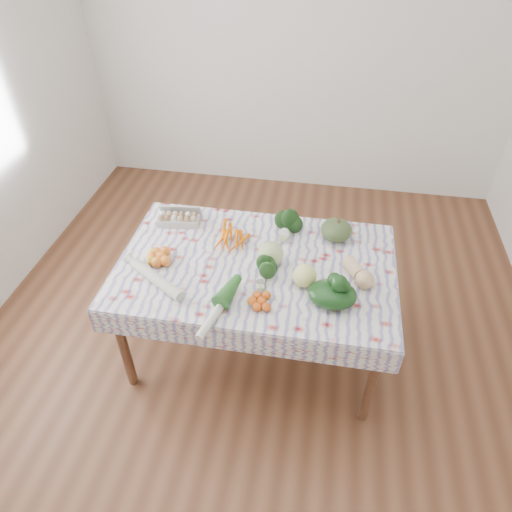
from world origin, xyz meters
TOP-DOWN VIEW (x-y plane):
  - ground at (0.00, 0.00)m, footprint 4.50×4.50m
  - wall_back at (0.00, 2.25)m, footprint 4.00×0.04m
  - dining_table at (0.00, 0.00)m, footprint 1.60×1.00m
  - tablecloth at (0.00, 0.00)m, footprint 1.66×1.06m
  - egg_carton at (-0.58, 0.30)m, footprint 0.29×0.14m
  - carrot_bunch at (-0.19, 0.19)m, footprint 0.28×0.26m
  - kale_bunch at (0.15, 0.33)m, footprint 0.19×0.17m
  - kabocha_squash at (0.46, 0.33)m, footprint 0.26×0.26m
  - cabbage at (0.09, 0.01)m, footprint 0.17×0.17m
  - butternut_squash at (0.60, -0.03)m, footprint 0.21×0.26m
  - orange_cluster at (-0.57, -0.08)m, footprint 0.27×0.27m
  - broccoli at (0.05, -0.14)m, footprint 0.14×0.14m
  - mandarin_cluster at (0.09, -0.33)m, footprint 0.20×0.20m
  - grapefruit at (0.30, -0.13)m, footprint 0.15×0.15m
  - spinach_bag at (0.46, -0.25)m, footprint 0.32×0.29m
  - daikon at (-0.53, -0.27)m, footprint 0.41×0.29m
  - leek at (-0.13, -0.42)m, footprint 0.16×0.45m

SIDE VIEW (x-z plane):
  - ground at x=0.00m, z-range 0.00..0.00m
  - dining_table at x=0.00m, z-range 0.30..1.05m
  - tablecloth at x=0.00m, z-range 0.75..0.76m
  - carrot_bunch at x=-0.19m, z-range 0.76..0.81m
  - leek at x=-0.13m, z-range 0.76..0.81m
  - mandarin_cluster at x=0.09m, z-range 0.76..0.82m
  - daikon at x=-0.53m, z-range 0.76..0.83m
  - orange_cluster at x=-0.57m, z-range 0.76..0.83m
  - egg_carton at x=-0.58m, z-range 0.76..0.84m
  - broccoli at x=0.05m, z-range 0.76..0.86m
  - butternut_squash at x=0.60m, z-range 0.76..0.87m
  - spinach_bag at x=0.46m, z-range 0.76..0.88m
  - kabocha_squash at x=0.46m, z-range 0.76..0.89m
  - grapefruit at x=0.30m, z-range 0.76..0.90m
  - kale_bunch at x=0.15m, z-range 0.76..0.91m
  - cabbage at x=0.09m, z-range 0.76..0.91m
  - wall_back at x=0.00m, z-range 0.00..2.80m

